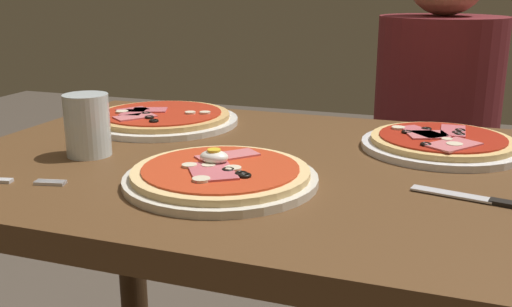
# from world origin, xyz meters

# --- Properties ---
(dining_table) EXTENTS (1.16, 0.74, 0.77)m
(dining_table) POSITION_xyz_m (0.00, 0.00, 0.64)
(dining_table) COLOR brown
(dining_table) RESTS_ON ground
(pizza_foreground) EXTENTS (0.29, 0.29, 0.05)m
(pizza_foreground) POSITION_xyz_m (-0.08, -0.14, 0.79)
(pizza_foreground) COLOR silver
(pizza_foreground) RESTS_ON dining_table
(pizza_across_left) EXTENTS (0.28, 0.28, 0.03)m
(pizza_across_left) POSITION_xyz_m (0.22, 0.16, 0.79)
(pizza_across_left) COLOR white
(pizza_across_left) RESTS_ON dining_table
(pizza_across_right) EXTENTS (0.32, 0.32, 0.03)m
(pizza_across_right) POSITION_xyz_m (-0.34, 0.18, 0.79)
(pizza_across_right) COLOR white
(pizza_across_right) RESTS_ON dining_table
(water_glass_near) EXTENTS (0.08, 0.08, 0.11)m
(water_glass_near) POSITION_xyz_m (-0.35, -0.07, 0.82)
(water_glass_near) COLOR silver
(water_glass_near) RESTS_ON dining_table
(fork) EXTENTS (0.16, 0.05, 0.00)m
(fork) POSITION_xyz_m (-0.38, -0.24, 0.78)
(fork) COLOR silver
(fork) RESTS_ON dining_table
(knife) EXTENTS (0.19, 0.06, 0.01)m
(knife) POSITION_xyz_m (0.30, -0.09, 0.78)
(knife) COLOR silver
(knife) RESTS_ON dining_table
(diner_person) EXTENTS (0.32, 0.32, 1.18)m
(diner_person) POSITION_xyz_m (0.19, 0.69, 0.56)
(diner_person) COLOR black
(diner_person) RESTS_ON ground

